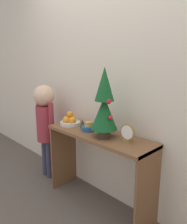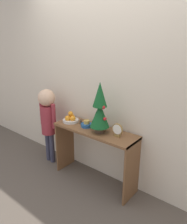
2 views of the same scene
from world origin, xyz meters
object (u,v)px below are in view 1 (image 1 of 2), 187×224
desk_clock (128,134)px  singing_bowl (89,127)px  fruit_bowl (70,121)px  figurine (82,124)px  mini_tree (104,104)px  child_figure (45,118)px

desk_clock → singing_bowl: bearing=-179.5°
fruit_bowl → figurine: 0.16m
mini_tree → child_figure: size_ratio=0.54×
figurine → child_figure: child_figure is taller
mini_tree → singing_bowl: (-0.23, 0.03, -0.26)m
child_figure → mini_tree: bearing=0.8°
child_figure → figurine: bearing=6.9°
singing_bowl → child_figure: (-0.70, -0.04, -0.02)m
fruit_bowl → figurine: (0.15, 0.03, -0.00)m
fruit_bowl → child_figure: child_figure is taller
desk_clock → child_figure: child_figure is taller
desk_clock → figurine: (-0.58, 0.02, -0.04)m
fruit_bowl → child_figure: bearing=-175.2°
singing_bowl → figurine: (-0.12, 0.03, 0.01)m
fruit_bowl → singing_bowl: size_ratio=1.46×
desk_clock → child_figure: (-1.16, -0.05, -0.07)m
figurine → mini_tree: bearing=-9.2°
singing_bowl → desk_clock: (0.46, 0.00, 0.05)m
desk_clock → fruit_bowl: bearing=-179.2°
fruit_bowl → child_figure: size_ratio=0.19×
mini_tree → fruit_bowl: mini_tree is taller
figurine → fruit_bowl: bearing=-167.4°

